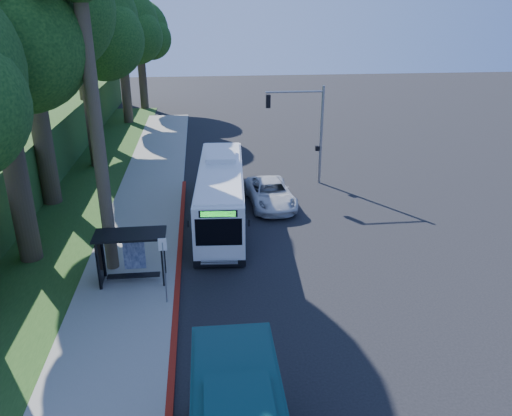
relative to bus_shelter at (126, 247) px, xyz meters
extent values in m
plane|color=black|center=(7.26, 2.86, -1.81)|extent=(140.00, 140.00, 0.00)
cube|color=gray|center=(-0.04, 2.86, -1.75)|extent=(4.50, 70.00, 0.12)
cube|color=maroon|center=(2.26, -1.14, -1.74)|extent=(0.25, 30.00, 0.13)
cube|color=#234719|center=(-5.74, 7.86, -1.78)|extent=(8.00, 70.00, 0.06)
cube|color=black|center=(0.26, -0.14, 0.69)|extent=(3.20, 1.50, 0.10)
cube|color=black|center=(-1.19, -0.14, -0.61)|extent=(0.06, 1.30, 2.20)
cube|color=navy|center=(0.26, 0.56, -0.56)|extent=(1.00, 0.12, 1.70)
cube|color=black|center=(0.26, -0.24, -1.36)|extent=(2.40, 0.40, 0.06)
cube|color=black|center=(-1.14, 0.46, -0.61)|extent=(0.08, 0.08, 2.40)
cube|color=black|center=(1.66, 0.46, -0.61)|extent=(0.08, 0.08, 2.40)
cube|color=black|center=(-1.14, -0.74, -0.61)|extent=(0.08, 0.08, 2.40)
cube|color=black|center=(1.66, -0.74, -0.61)|extent=(0.08, 0.08, 2.40)
cylinder|color=gray|center=(1.86, -2.14, -0.31)|extent=(0.06, 0.06, 3.00)
cube|color=white|center=(1.86, -2.14, 1.09)|extent=(0.35, 0.04, 0.55)
cylinder|color=gray|center=(12.06, 12.86, 1.69)|extent=(0.20, 0.20, 7.00)
cylinder|color=gray|center=(10.06, 12.86, 4.79)|extent=(4.00, 0.14, 0.14)
cube|color=black|center=(8.26, 12.86, 4.19)|extent=(0.30, 0.30, 0.90)
cube|color=black|center=(11.81, 12.86, 0.79)|extent=(0.25, 0.25, 0.35)
cylinder|color=#4C3F2D|center=(-0.94, 1.36, 4.69)|extent=(0.60, 0.60, 13.00)
cylinder|color=#382B1E|center=(-5.24, 2.86, 3.44)|extent=(1.10, 1.10, 10.50)
sphere|color=black|center=(-3.64, 1.66, 8.69)|extent=(5.60, 5.60, 5.60)
cylinder|color=#382B1E|center=(-6.24, 10.86, 4.14)|extent=(1.18, 1.18, 11.90)
sphere|color=black|center=(-4.24, 9.36, 10.09)|extent=(7.00, 7.00, 7.00)
cylinder|color=#382B1E|center=(-4.74, 18.86, 3.09)|extent=(1.06, 1.06, 9.80)
sphere|color=black|center=(-4.74, 18.86, 9.11)|extent=(8.40, 8.40, 8.40)
sphere|color=black|center=(-3.06, 17.60, 7.99)|extent=(5.88, 5.88, 5.88)
sphere|color=black|center=(-6.21, 20.33, 8.27)|extent=(5.46, 5.46, 5.46)
cylinder|color=#382B1E|center=(-6.74, 26.86, 3.79)|extent=(1.14, 1.14, 11.20)
sphere|color=black|center=(-6.74, 26.86, 10.67)|extent=(9.60, 9.60, 9.60)
sphere|color=black|center=(-4.82, 25.42, 9.39)|extent=(6.72, 6.72, 6.72)
sphere|color=black|center=(-8.42, 28.54, 9.71)|extent=(6.24, 6.24, 6.24)
cylinder|color=#382B1E|center=(-4.24, 34.86, 2.74)|extent=(1.02, 1.02, 9.10)
sphere|color=black|center=(-4.24, 34.86, 8.33)|extent=(8.00, 8.00, 8.00)
sphere|color=black|center=(-2.64, 33.66, 7.29)|extent=(5.60, 5.60, 5.60)
sphere|color=black|center=(-5.64, 36.26, 7.55)|extent=(5.20, 5.20, 5.20)
cylinder|color=#382B1E|center=(-3.24, 42.86, 2.39)|extent=(0.98, 0.98, 8.40)
sphere|color=black|center=(-3.24, 42.86, 7.55)|extent=(7.00, 7.00, 7.00)
sphere|color=black|center=(-1.84, 41.81, 6.59)|extent=(4.90, 4.90, 4.90)
sphere|color=black|center=(-4.47, 44.08, 6.83)|extent=(4.55, 4.55, 4.55)
cube|color=white|center=(4.66, 6.72, -0.03)|extent=(3.31, 12.15, 2.85)
cube|color=black|center=(4.66, 6.72, -1.51)|extent=(3.34, 12.21, 0.35)
cube|color=black|center=(4.69, 7.22, 0.25)|extent=(3.21, 9.52, 1.10)
cube|color=black|center=(4.27, 0.78, 0.20)|extent=(2.25, 0.26, 1.40)
cube|color=black|center=(5.04, 12.66, 0.30)|extent=(2.05, 0.25, 1.00)
cube|color=#19E533|center=(4.27, 0.77, 1.15)|extent=(1.66, 0.21, 0.28)
cube|color=white|center=(4.66, 6.72, 1.45)|extent=(3.07, 11.54, 0.12)
cube|color=white|center=(4.78, 8.72, 1.62)|extent=(1.94, 2.61, 0.35)
cylinder|color=black|center=(3.26, 2.96, -1.31)|extent=(0.36, 1.02, 1.00)
cylinder|color=black|center=(5.56, 2.81, -1.31)|extent=(0.36, 1.02, 1.00)
cylinder|color=black|center=(3.79, 11.35, -1.31)|extent=(0.36, 1.02, 1.00)
cylinder|color=black|center=(6.10, 11.20, -1.31)|extent=(0.36, 1.02, 1.00)
cube|color=black|center=(4.30, -8.18, 0.15)|extent=(1.91, 0.13, 0.93)
cube|color=#092E32|center=(4.27, -11.87, 1.39)|extent=(1.69, 2.35, 0.33)
imported|color=silver|center=(7.92, 8.88, -1.01)|extent=(3.00, 5.91, 1.60)
camera|label=1|loc=(3.65, -20.93, 10.27)|focal=35.00mm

